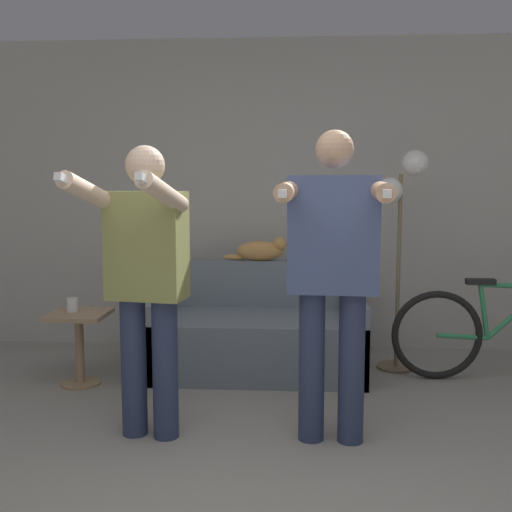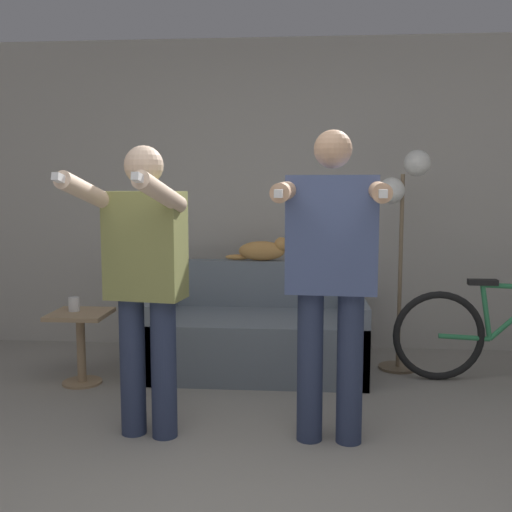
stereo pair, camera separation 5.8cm
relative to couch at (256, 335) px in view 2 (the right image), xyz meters
The scene contains 9 objects.
wall_back 1.26m from the couch, 79.41° to the left, with size 10.00×0.05×2.60m.
couch is the anchor object (origin of this frame).
person_left 1.50m from the couch, 111.72° to the right, with size 0.55×0.71×1.60m.
person_right 1.52m from the couch, 68.32° to the right, with size 0.57×0.70×1.67m.
cat 0.69m from the couch, 82.83° to the left, with size 0.51×0.13×0.19m.
floor_lamp 1.48m from the couch, ahead, with size 0.37×0.29×1.65m.
side_table 1.27m from the couch, 160.86° to the right, with size 0.39×0.39×0.51m.
cup 1.34m from the couch, 162.66° to the right, with size 0.08×0.08×0.10m.
bicycle 1.79m from the couch, ahead, with size 1.58×0.07×0.73m.
Camera 2 is at (0.22, -2.19, 1.38)m, focal length 42.00 mm.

